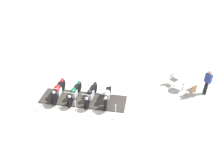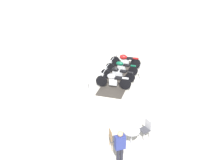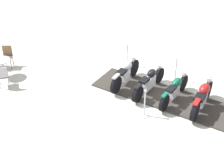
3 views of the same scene
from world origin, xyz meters
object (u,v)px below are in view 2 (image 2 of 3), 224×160
at_px(motorcycle_black, 117,74).
at_px(bystander_person, 120,146).
at_px(motorcycle_forest, 121,67).
at_px(cafe_table, 131,134).
at_px(stanchion_right_mid, 100,70).
at_px(stanchion_right_rear, 88,85).
at_px(motorcycle_maroon, 125,61).
at_px(stanchion_left_mid, 140,75).
at_px(motorcycle_chrome, 113,80).
at_px(cafe_chair_near_table, 113,138).
at_px(stanchion_right_front, 109,57).
at_px(cafe_chair_across_table, 146,128).

distance_m(motorcycle_black, bystander_person, 7.27).
height_order(motorcycle_forest, cafe_table, motorcycle_forest).
height_order(stanchion_right_mid, cafe_table, stanchion_right_mid).
relative_size(motorcycle_black, stanchion_right_rear, 1.64).
xyz_separation_m(motorcycle_maroon, stanchion_left_mid, (2.08, -0.03, -0.22)).
distance_m(motorcycle_forest, motorcycle_chrome, 2.06).
bearing_deg(stanchion_right_mid, cafe_chair_near_table, -20.02).
xyz_separation_m(stanchion_right_front, cafe_chair_near_table, (8.36, -3.98, 0.20)).
bearing_deg(stanchion_right_mid, cafe_chair_across_table, -6.89).
relative_size(motorcycle_black, bystander_person, 1.00).
xyz_separation_m(cafe_chair_near_table, cafe_chair_across_table, (0.06, 1.63, -0.03)).
height_order(motorcycle_black, cafe_chair_across_table, motorcycle_black).
distance_m(motorcycle_chrome, cafe_chair_across_table, 4.78).
relative_size(stanchion_right_mid, cafe_chair_across_table, 1.11).
bearing_deg(stanchion_right_front, cafe_table, -20.41).
distance_m(motorcycle_forest, stanchion_left_mid, 1.51).
xyz_separation_m(motorcycle_maroon, cafe_chair_across_table, (6.99, -2.85, -0.02)).
xyz_separation_m(motorcycle_chrome, stanchion_right_rear, (-0.39, -1.46, -0.18)).
bearing_deg(motorcycle_maroon, motorcycle_black, 88.25).
relative_size(cafe_table, cafe_chair_across_table, 0.84).
distance_m(stanchion_left_mid, stanchion_right_front, 3.54).
xyz_separation_m(stanchion_left_mid, stanchion_right_mid, (-1.86, -2.00, -0.02)).
relative_size(motorcycle_chrome, stanchion_left_mid, 1.58).
bearing_deg(bystander_person, motorcycle_black, -18.86).
bearing_deg(stanchion_right_mid, motorcycle_forest, 68.33).
bearing_deg(stanchion_left_mid, motorcycle_forest, -153.12).
relative_size(stanchion_right_front, cafe_chair_near_table, 1.06).
height_order(stanchion_right_mid, stanchion_right_front, stanchion_right_front).
xyz_separation_m(motorcycle_chrome, cafe_chair_across_table, (4.73, -0.74, -0.03)).
distance_m(stanchion_right_mid, cafe_chair_across_table, 6.82).
height_order(motorcycle_black, bystander_person, bystander_person).
distance_m(motorcycle_black, stanchion_left_mid, 1.50).
relative_size(motorcycle_forest, stanchion_left_mid, 1.55).
relative_size(motorcycle_maroon, motorcycle_chrome, 1.01).
bearing_deg(motorcycle_maroon, motorcycle_forest, 87.91).
height_order(stanchion_right_rear, bystander_person, bystander_person).
bearing_deg(cafe_chair_across_table, stanchion_right_front, -112.22).
height_order(motorcycle_forest, cafe_chair_near_table, motorcycle_forest).
height_order(motorcycle_forest, bystander_person, bystander_person).
bearing_deg(cafe_chair_near_table, stanchion_left_mid, 57.97).
xyz_separation_m(motorcycle_forest, cafe_table, (6.34, -2.96, 0.07)).
height_order(motorcycle_forest, stanchion_left_mid, stanchion_left_mid).
height_order(motorcycle_black, stanchion_right_mid, stanchion_right_mid).
distance_m(stanchion_right_rear, cafe_chair_across_table, 5.17).
bearing_deg(stanchion_right_front, motorcycle_forest, -5.40).
distance_m(cafe_table, bystander_person, 1.44).
bearing_deg(stanchion_right_front, stanchion_right_rear, -42.92).
bearing_deg(stanchion_left_mid, cafe_table, -36.04).
relative_size(stanchion_right_front, cafe_chair_across_table, 1.11).
height_order(stanchion_right_mid, cafe_chair_across_table, stanchion_right_mid).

